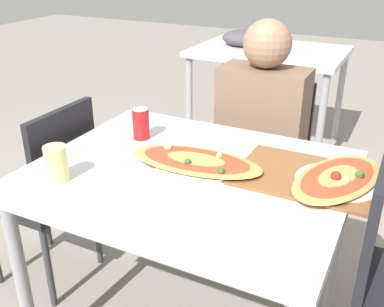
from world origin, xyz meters
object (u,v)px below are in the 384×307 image
(dining_table, at_px, (190,191))
(drink_glass, at_px, (56,163))
(soda_can, at_px, (141,124))
(pizza_main, at_px, (196,162))
(chair_side_left, at_px, (49,187))
(pizza_second, at_px, (338,179))
(chair_far_seated, at_px, (265,157))
(person_seated, at_px, (261,127))

(dining_table, bearing_deg, drink_glass, -143.85)
(soda_can, bearing_deg, dining_table, -28.43)
(dining_table, bearing_deg, pizza_main, 72.81)
(chair_side_left, height_order, pizza_second, chair_side_left)
(dining_table, xyz_separation_m, soda_can, (-0.30, 0.16, 0.15))
(drink_glass, bearing_deg, pizza_main, 38.35)
(dining_table, xyz_separation_m, chair_far_seated, (0.04, 0.77, -0.19))
(pizza_main, relative_size, soda_can, 3.94)
(pizza_second, bearing_deg, soda_can, 176.98)
(chair_far_seated, bearing_deg, person_seated, 90.00)
(dining_table, distance_m, drink_glass, 0.46)
(pizza_main, height_order, pizza_second, pizza_second)
(chair_side_left, relative_size, soda_can, 7.07)
(person_seated, bearing_deg, dining_table, 86.54)
(dining_table, bearing_deg, pizza_second, 14.28)
(chair_far_seated, height_order, drink_glass, drink_glass)
(soda_can, distance_m, drink_glass, 0.43)
(dining_table, height_order, pizza_main, pizza_main)
(pizza_main, distance_m, pizza_second, 0.48)
(drink_glass, bearing_deg, dining_table, 36.15)
(chair_far_seated, xyz_separation_m, drink_glass, (-0.40, -1.03, 0.33))
(chair_far_seated, distance_m, person_seated, 0.24)
(chair_side_left, distance_m, drink_glass, 0.58)
(chair_side_left, xyz_separation_m, pizza_main, (0.73, -0.01, 0.29))
(person_seated, height_order, pizza_main, person_seated)
(person_seated, distance_m, soda_can, 0.61)
(drink_glass, bearing_deg, soda_can, 82.41)
(chair_far_seated, relative_size, soda_can, 7.07)
(dining_table, bearing_deg, chair_far_seated, 87.04)
(soda_can, height_order, drink_glass, soda_can)
(chair_far_seated, xyz_separation_m, soda_can, (-0.34, -0.61, 0.33))
(chair_far_seated, relative_size, chair_side_left, 1.00)
(person_seated, height_order, pizza_second, person_seated)
(pizza_main, bearing_deg, drink_glass, -141.65)
(dining_table, distance_m, chair_far_seated, 0.79)
(person_seated, bearing_deg, soda_can, 55.43)
(chair_far_seated, xyz_separation_m, person_seated, (0.00, -0.11, 0.21))
(pizza_main, relative_size, pizza_second, 1.04)
(person_seated, distance_m, drink_glass, 1.01)
(person_seated, relative_size, drink_glass, 9.86)
(dining_table, xyz_separation_m, person_seated, (0.04, 0.66, 0.02))
(chair_far_seated, bearing_deg, soda_can, 60.68)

